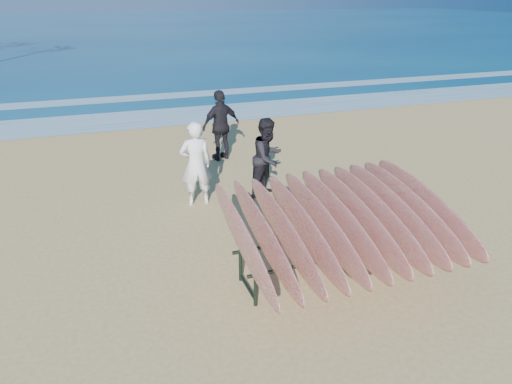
{
  "coord_description": "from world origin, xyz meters",
  "views": [
    {
      "loc": [
        -2.23,
        -5.82,
        4.03
      ],
      "look_at": [
        0.0,
        0.8,
        0.95
      ],
      "focal_mm": 32.0,
      "sensor_mm": 36.0,
      "label": 1
    }
  ],
  "objects_px": {
    "surfboard_rack": "(341,221)",
    "person_dark_b": "(221,125)",
    "person_dark_a": "(268,158)",
    "person_white": "(196,164)"
  },
  "relations": [
    {
      "from": "person_dark_b",
      "to": "person_white",
      "type": "bearing_deg",
      "value": 48.89
    },
    {
      "from": "person_dark_a",
      "to": "person_dark_b",
      "type": "bearing_deg",
      "value": 64.76
    },
    {
      "from": "surfboard_rack",
      "to": "person_white",
      "type": "bearing_deg",
      "value": 113.81
    },
    {
      "from": "surfboard_rack",
      "to": "person_dark_b",
      "type": "relative_size",
      "value": 1.81
    },
    {
      "from": "surfboard_rack",
      "to": "person_dark_b",
      "type": "bearing_deg",
      "value": 91.87
    },
    {
      "from": "person_dark_a",
      "to": "person_dark_b",
      "type": "distance_m",
      "value": 2.55
    },
    {
      "from": "surfboard_rack",
      "to": "person_dark_b",
      "type": "xyz_separation_m",
      "value": [
        -0.36,
        5.68,
        0.0
      ]
    },
    {
      "from": "surfboard_rack",
      "to": "person_white",
      "type": "height_order",
      "value": "person_white"
    },
    {
      "from": "surfboard_rack",
      "to": "person_dark_a",
      "type": "height_order",
      "value": "person_dark_a"
    },
    {
      "from": "surfboard_rack",
      "to": "person_dark_b",
      "type": "height_order",
      "value": "person_dark_b"
    }
  ]
}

